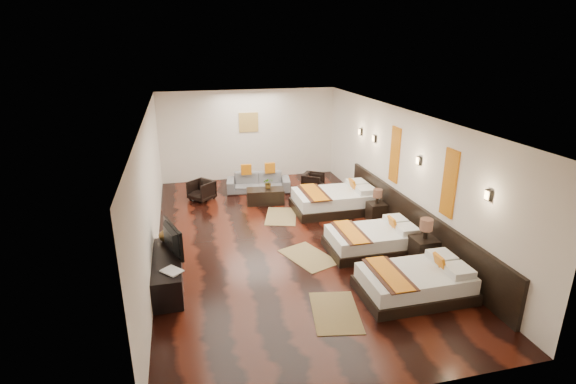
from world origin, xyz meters
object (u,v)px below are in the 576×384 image
object	(u,v)px
nightstand_a	(424,247)
tv	(168,239)
tv_console	(168,272)
armchair_right	(313,182)
bed_near	(416,282)
table_plant	(268,183)
bed_mid	(373,240)
bed_far	(335,200)
book	(166,274)
nightstand_b	(377,210)
armchair_left	(202,190)
figurine	(166,233)
sofa	(258,182)
coffee_table	(265,196)

from	to	relation	value
nightstand_a	tv	xyz separation A→B (m)	(-4.89, 0.52, 0.50)
tv_console	armchair_right	bearing A→B (deg)	47.17
bed_near	table_plant	distance (m)	5.41
bed_mid	bed_far	distance (m)	2.37
bed_near	nightstand_a	size ratio (longest dim) A/B	2.02
tv_console	table_plant	world-z (taller)	table_plant
bed_far	armchair_right	distance (m)	1.65
bed_near	nightstand_a	distance (m)	1.28
bed_mid	book	distance (m)	4.33
bed_far	armchair_right	size ratio (longest dim) A/B	3.63
bed_near	tv_console	bearing A→B (deg)	161.96
bed_far	nightstand_b	distance (m)	1.17
bed_near	nightstand_b	xyz separation A→B (m)	(0.75, 3.24, 0.04)
bed_mid	armchair_left	world-z (taller)	bed_mid
bed_near	bed_mid	bearing A→B (deg)	90.01
nightstand_a	armchair_right	xyz separation A→B (m)	(-0.84, 4.76, -0.06)
figurine	sofa	world-z (taller)	figurine
book	armchair_left	size ratio (longest dim) A/B	0.57
table_plant	sofa	bearing A→B (deg)	96.11
table_plant	tv	bearing A→B (deg)	-125.51
bed_near	coffee_table	size ratio (longest dim) A/B	1.90
sofa	coffee_table	xyz separation A→B (m)	(0.00, -1.05, -0.07)
bed_near	tv_console	size ratio (longest dim) A/B	1.06
bed_far	book	distance (m)	5.41
bed_mid	figurine	bearing A→B (deg)	175.35
bed_near	bed_far	size ratio (longest dim) A/B	0.90
tv	table_plant	world-z (taller)	tv
bed_far	table_plant	bearing A→B (deg)	146.65
tv_console	armchair_right	size ratio (longest dim) A/B	3.08
bed_far	nightstand_b	world-z (taller)	nightstand_b
armchair_right	bed_mid	bearing A→B (deg)	-144.81
bed_far	sofa	distance (m)	2.61
bed_far	book	xyz separation A→B (m)	(-4.20, -3.39, 0.29)
bed_near	armchair_right	xyz separation A→B (m)	(-0.09, 5.79, 0.02)
tv_console	sofa	distance (m)	5.41
sofa	bed_mid	bearing A→B (deg)	-60.26
nightstand_b	sofa	distance (m)	3.78
figurine	bed_mid	bearing A→B (deg)	-4.65
figurine	armchair_left	bearing A→B (deg)	76.82
book	coffee_table	xyz separation A→B (m)	(2.53, 4.35, -0.37)
nightstand_b	armchair_right	size ratio (longest dim) A/B	1.40
nightstand_a	tv	distance (m)	4.95
bed_near	figurine	bearing A→B (deg)	153.27
nightstand_b	figurine	size ratio (longest dim) A/B	2.64
nightstand_b	tv	size ratio (longest dim) A/B	0.84
nightstand_b	tv_console	world-z (taller)	nightstand_b
nightstand_a	bed_mid	bearing A→B (deg)	135.52
nightstand_a	sofa	xyz separation A→B (m)	(-2.42, 5.11, -0.06)
book	table_plant	size ratio (longest dim) A/B	1.17
nightstand_b	nightstand_a	bearing A→B (deg)	-90.00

